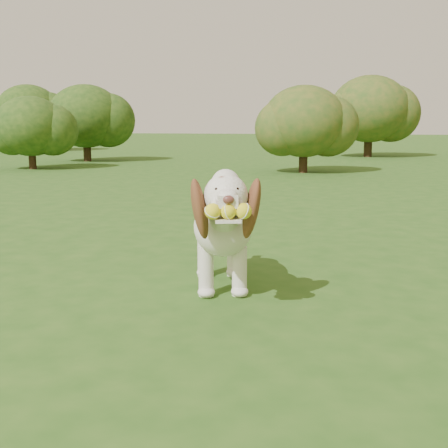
# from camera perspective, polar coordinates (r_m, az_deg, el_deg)

# --- Properties ---
(ground) EXTENTS (80.00, 80.00, 0.00)m
(ground) POSITION_cam_1_polar(r_m,az_deg,el_deg) (2.94, 3.74, -7.88)
(ground) COLOR #264F16
(ground) RESTS_ON ground
(dog) EXTENTS (0.56, 1.06, 0.70)m
(dog) POSITION_cam_1_polar(r_m,az_deg,el_deg) (3.05, -0.25, 0.02)
(dog) COLOR silver
(dog) RESTS_ON ground
(shrub_a) EXTENTS (1.36, 1.36, 1.41)m
(shrub_a) POSITION_cam_1_polar(r_m,az_deg,el_deg) (11.67, -19.07, 9.36)
(shrub_a) COLOR #382314
(shrub_a) RESTS_ON ground
(shrub_g) EXTENTS (2.00, 2.00, 2.07)m
(shrub_g) POSITION_cam_1_polar(r_m,az_deg,el_deg) (19.00, -19.24, 10.69)
(shrub_g) COLOR #382314
(shrub_g) RESTS_ON ground
(shrub_b) EXTENTS (1.51, 1.51, 1.57)m
(shrub_b) POSITION_cam_1_polar(r_m,az_deg,el_deg) (10.36, 8.15, 10.27)
(shrub_b) COLOR #382314
(shrub_b) RESTS_ON ground
(shrub_e) EXTENTS (1.71, 1.71, 1.77)m
(shrub_e) POSITION_cam_1_polar(r_m,az_deg,el_deg) (13.61, -13.87, 10.58)
(shrub_e) COLOR #382314
(shrub_e) RESTS_ON ground
(shrub_i) EXTENTS (2.04, 2.04, 2.11)m
(shrub_i) POSITION_cam_1_polar(r_m,az_deg,el_deg) (15.40, 14.58, 11.23)
(shrub_i) COLOR #382314
(shrub_i) RESTS_ON ground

